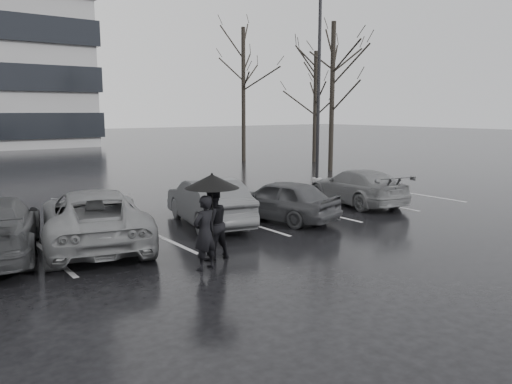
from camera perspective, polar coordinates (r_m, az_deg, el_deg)
The scene contains 13 objects.
ground at distance 12.94m, azimuth 1.94°, elevation -5.48°, with size 160.00×160.00×0.00m, color black.
car_main at distance 15.09m, azimuth 2.80°, elevation -0.90°, with size 1.49×3.69×1.26m, color black.
car_west_a at distance 14.59m, azimuth -5.47°, elevation -1.10°, with size 1.43×4.10×1.35m, color #2D2D2F.
car_west_b at distance 12.91m, azimuth -18.03°, elevation -2.76°, with size 2.33×5.05×1.40m, color #4F5052.
car_east at distance 18.11m, azimuth 11.43°, elevation 0.61°, with size 1.73×4.27×1.24m, color #4F5052.
pedestrian_left at distance 10.44m, azimuth -5.89°, elevation -4.66°, with size 0.58×0.38×1.58m, color black.
pedestrian_right at distance 11.13m, azimuth -5.05°, elevation -3.63°, with size 0.79×0.62×1.63m, color black.
umbrella at distance 10.66m, azimuth -5.05°, elevation 1.24°, with size 1.17×1.17×1.99m.
lamp_post at distance 23.24m, azimuth 7.15°, elevation 10.65°, with size 0.46×0.46×8.46m.
stall_stripes at distance 14.52m, azimuth -6.71°, elevation -3.89°, with size 19.72×5.00×0.00m.
tree_east at distance 27.99m, azimuth 8.68°, elevation 10.64°, with size 0.26×0.26×8.00m, color black.
tree_ne at distance 32.60m, azimuth 6.77°, elevation 9.60°, with size 0.26×0.26×7.00m, color black.
tree_north at distance 32.74m, azimuth -1.44°, elevation 10.97°, with size 0.26×0.26×8.50m, color black.
Camera 1 is at (-7.77, -9.80, 3.30)m, focal length 35.00 mm.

